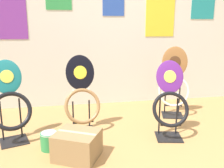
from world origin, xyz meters
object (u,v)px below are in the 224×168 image
toilet_seat_display_jazz_black (82,100)px  storage_box (77,145)px  paint_can (49,140)px  toilet_seat_display_purple_note (170,105)px  toilet_seat_display_teal_sax (10,104)px  toilet_seat_display_woodgrain (174,83)px

toilet_seat_display_jazz_black → storage_box: 0.66m
paint_can → storage_box: 0.35m
toilet_seat_display_jazz_black → toilet_seat_display_purple_note: size_ratio=1.05×
paint_can → storage_box: size_ratio=0.36×
toilet_seat_display_teal_sax → toilet_seat_display_woodgrain: 2.07m
paint_can → toilet_seat_display_jazz_black: bearing=46.1°
toilet_seat_display_purple_note → paint_can: toilet_seat_display_purple_note is taller
toilet_seat_display_woodgrain → storage_box: (-1.36, -0.91, -0.34)m
toilet_seat_display_purple_note → storage_box: size_ratio=1.68×
toilet_seat_display_woodgrain → toilet_seat_display_purple_note: size_ratio=1.12×
toilet_seat_display_jazz_black → toilet_seat_display_purple_note: (0.94, -0.33, -0.01)m
toilet_seat_display_woodgrain → paint_can: bearing=-157.0°
toilet_seat_display_jazz_black → paint_can: toilet_seat_display_jazz_black is taller
toilet_seat_display_woodgrain → storage_box: bearing=-146.1°
toilet_seat_display_teal_sax → toilet_seat_display_woodgrain: size_ratio=0.92×
toilet_seat_display_woodgrain → toilet_seat_display_jazz_black: size_ratio=1.06×
toilet_seat_display_woodgrain → toilet_seat_display_jazz_black: bearing=-166.0°
toilet_seat_display_jazz_black → storage_box: size_ratio=1.77×
toilet_seat_display_teal_sax → storage_box: (0.67, -0.48, -0.29)m
toilet_seat_display_purple_note → paint_can: bearing=-178.0°
toilet_seat_display_woodgrain → toilet_seat_display_purple_note: toilet_seat_display_woodgrain is taller
toilet_seat_display_jazz_black → storage_box: toilet_seat_display_jazz_black is taller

